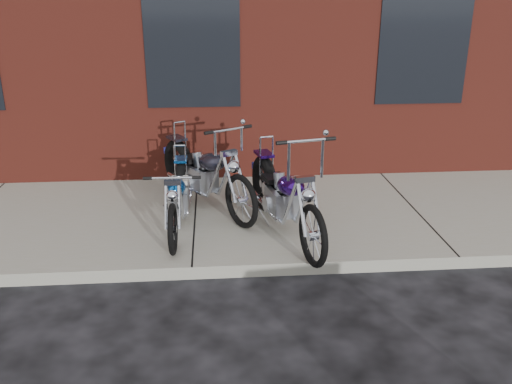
{
  "coord_description": "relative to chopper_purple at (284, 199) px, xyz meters",
  "views": [
    {
      "loc": [
        0.28,
        -5.25,
        2.95
      ],
      "look_at": [
        0.76,
        0.8,
        0.7
      ],
      "focal_mm": 38.0,
      "sensor_mm": 36.0,
      "label": 1
    }
  ],
  "objects": [
    {
      "name": "ground",
      "position": [
        -1.11,
        -0.84,
        -0.58
      ],
      "size": [
        120.0,
        120.0,
        0.0
      ],
      "primitive_type": "plane",
      "color": "black",
      "rests_on": "ground"
    },
    {
      "name": "chopper_blue",
      "position": [
        -1.3,
        0.3,
        -0.06
      ],
      "size": [
        0.5,
        2.06,
        0.9
      ],
      "rotation": [
        0.0,
        0.0,
        -1.6
      ],
      "color": "black",
      "rests_on": "sidewalk"
    },
    {
      "name": "chopper_third",
      "position": [
        -0.97,
        0.98,
        0.0
      ],
      "size": [
        1.32,
        2.15,
        1.23
      ],
      "rotation": [
        0.0,
        0.0,
        -1.04
      ],
      "color": "black",
      "rests_on": "sidewalk"
    },
    {
      "name": "chopper_purple",
      "position": [
        0.0,
        0.0,
        0.0
      ],
      "size": [
        0.76,
        2.37,
        1.35
      ],
      "rotation": [
        0.0,
        0.0,
        -1.35
      ],
      "color": "black",
      "rests_on": "sidewalk"
    },
    {
      "name": "sidewalk",
      "position": [
        -1.11,
        0.66,
        -0.51
      ],
      "size": [
        22.0,
        3.0,
        0.15
      ],
      "primitive_type": "cube",
      "color": "#9B9991",
      "rests_on": "ground"
    }
  ]
}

